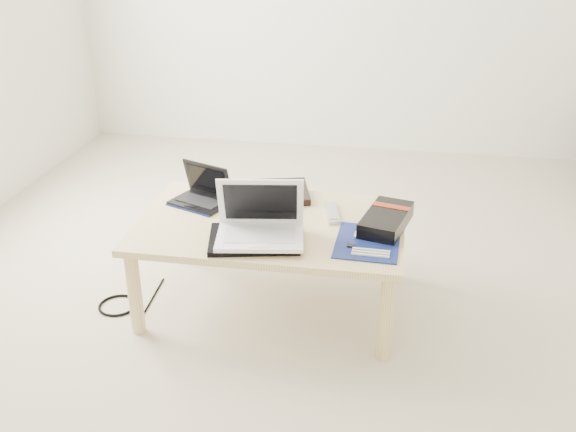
% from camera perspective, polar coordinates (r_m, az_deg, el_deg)
% --- Properties ---
extents(ground, '(4.00, 4.00, 0.00)m').
position_cam_1_polar(ground, '(2.93, 3.47, -6.98)').
color(ground, beige).
rests_on(ground, ground).
extents(coffee_table, '(1.10, 0.70, 0.40)m').
position_cam_1_polar(coffee_table, '(2.69, -1.53, -1.44)').
color(coffee_table, '#E5C68A').
rests_on(coffee_table, ground).
extents(book, '(0.37, 0.33, 0.03)m').
position_cam_1_polar(book, '(2.91, -1.30, 2.13)').
color(book, black).
rests_on(book, coffee_table).
extents(netbook, '(0.29, 0.25, 0.18)m').
position_cam_1_polar(netbook, '(2.85, -7.63, 1.87)').
color(netbook, black).
rests_on(netbook, coffee_table).
extents(tablet, '(0.28, 0.22, 0.01)m').
position_cam_1_polar(tablet, '(2.69, -1.93, -0.11)').
color(tablet, black).
rests_on(tablet, coffee_table).
extents(remote, '(0.09, 0.21, 0.02)m').
position_cam_1_polar(remote, '(2.73, 3.93, 0.33)').
color(remote, '#B0AFB4').
rests_on(remote, coffee_table).
extents(neoprene_sleeve, '(0.39, 0.32, 0.02)m').
position_cam_1_polar(neoprene_sleeve, '(2.51, -3.01, -2.03)').
color(neoprene_sleeve, black).
rests_on(neoprene_sleeve, coffee_table).
extents(white_laptop, '(0.37, 0.29, 0.23)m').
position_cam_1_polar(white_laptop, '(2.49, -2.48, -0.78)').
color(white_laptop, white).
rests_on(white_laptop, neoprene_sleeve).
extents(motherboard, '(0.26, 0.31, 0.01)m').
position_cam_1_polar(motherboard, '(2.52, 7.12, -2.32)').
color(motherboard, '#0C1951').
rests_on(motherboard, coffee_table).
extents(gpu_box, '(0.22, 0.34, 0.07)m').
position_cam_1_polar(gpu_box, '(2.64, 8.71, -0.35)').
color(gpu_box, black).
rests_on(gpu_box, coffee_table).
extents(cable_coil, '(0.11, 0.11, 0.01)m').
position_cam_1_polar(cable_coil, '(2.71, -3.40, 0.00)').
color(cable_coil, black).
rests_on(cable_coil, coffee_table).
extents(floor_cable_coil, '(0.22, 0.22, 0.01)m').
position_cam_1_polar(floor_cable_coil, '(2.93, -14.89, -7.69)').
color(floor_cable_coil, black).
rests_on(floor_cable_coil, ground).
extents(floor_cable_trail, '(0.03, 0.34, 0.01)m').
position_cam_1_polar(floor_cable_trail, '(2.95, -11.98, -7.21)').
color(floor_cable_trail, black).
rests_on(floor_cable_trail, ground).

